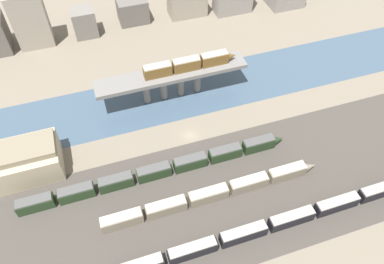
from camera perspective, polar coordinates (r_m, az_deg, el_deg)
name	(u,v)px	position (r m, az deg, el deg)	size (l,w,h in m)	color
ground_plane	(190,136)	(119.93, -0.33, -0.55)	(400.00, 400.00, 0.00)	#756B5B
railbed_yard	(216,197)	(106.85, 3.72, -9.92)	(280.00, 42.00, 0.01)	#423D38
river_water	(173,95)	(132.88, -2.96, 5.59)	(320.00, 24.35, 0.01)	#3D5166
bridge	(172,77)	(127.23, -3.11, 8.34)	(51.56, 8.31, 10.46)	slate
train_on_bridge	(190,64)	(125.95, -0.38, 10.34)	(32.18, 3.15, 4.17)	brown
train_yard_near	(296,217)	(105.09, 15.59, -12.38)	(99.43, 2.91, 4.02)	black
train_yard_mid	(213,194)	(105.03, 3.19, -9.40)	(63.42, 3.06, 4.11)	gray
train_yard_far	(158,171)	(109.53, -5.20, -5.94)	(79.84, 3.17, 4.08)	#23381E
warehouse_building	(26,160)	(117.65, -23.92, -3.91)	(18.75, 13.66, 10.67)	tan
city_block_left	(30,19)	(162.40, -23.48, 15.48)	(12.98, 8.62, 22.29)	gray
city_block_center	(84,23)	(164.14, -16.07, 15.74)	(9.20, 8.30, 11.33)	slate
city_block_right	(133,10)	(169.37, -9.05, 17.90)	(12.38, 10.31, 10.02)	#605B56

